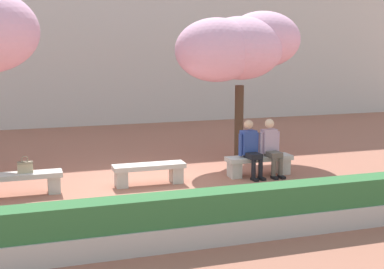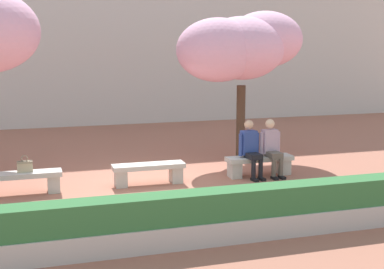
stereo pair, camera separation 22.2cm
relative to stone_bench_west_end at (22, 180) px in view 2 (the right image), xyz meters
name	(u,v)px [view 2 (the right image)]	position (x,y,z in m)	size (l,w,h in m)	color
ground_plane	(149,184)	(2.58, 0.00, -0.29)	(100.00, 100.00, 0.00)	#9E604C
building_facade	(87,4)	(2.58, 10.65, 4.20)	(28.00, 4.00, 8.99)	beige
stone_bench_west_end	(22,180)	(0.00, 0.00, 0.00)	(1.55, 0.43, 0.45)	#BCB7AD
stone_bench_near_west	(149,171)	(2.58, 0.00, 0.00)	(1.55, 0.43, 0.45)	#BCB7AD
stone_bench_center	(259,163)	(5.16, 0.00, 0.00)	(1.55, 0.43, 0.45)	#BCB7AD
person_seated_left	(251,147)	(4.91, -0.05, 0.40)	(0.51, 0.71, 1.29)	black
person_seated_right	(271,145)	(5.42, -0.05, 0.40)	(0.51, 0.69, 1.29)	black
handbag	(25,166)	(0.06, 0.03, 0.28)	(0.30, 0.15, 0.34)	tan
cherry_tree_main	(242,46)	(5.47, 1.93, 2.61)	(3.49, 2.38, 3.82)	#473323
planter_hedge_foreground	(200,218)	(2.58, -3.56, 0.09)	(10.72, 0.50, 0.80)	#BCB7AD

